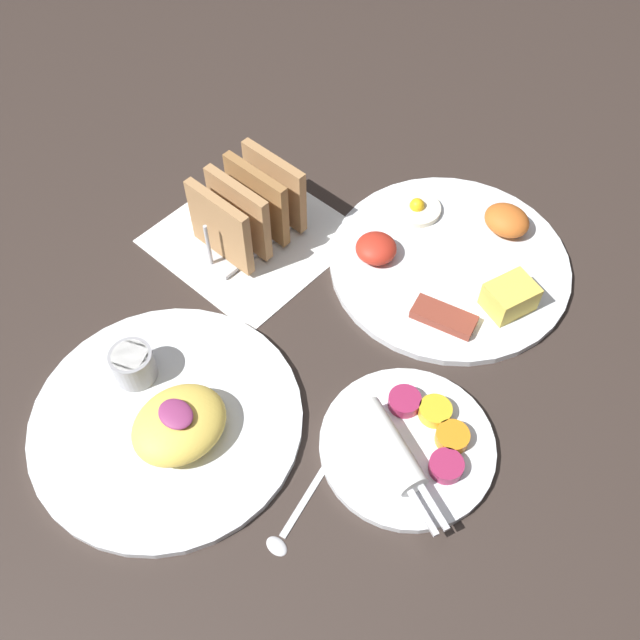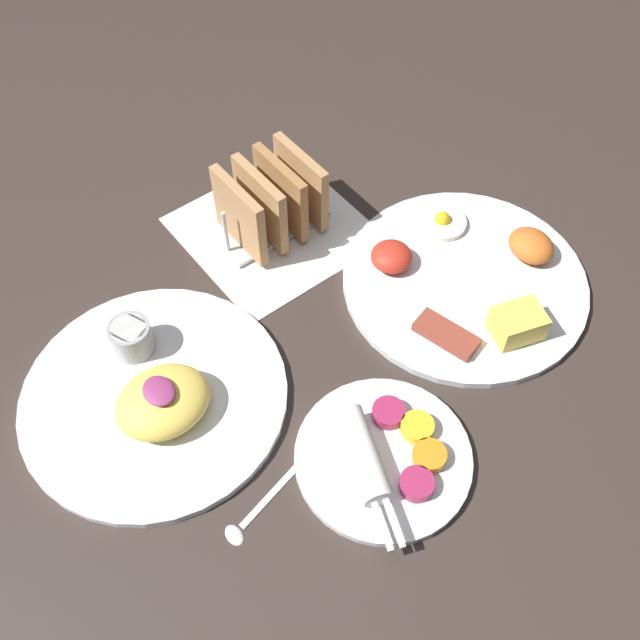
{
  "view_description": "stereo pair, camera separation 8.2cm",
  "coord_description": "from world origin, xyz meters",
  "px_view_note": "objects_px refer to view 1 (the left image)",
  "views": [
    {
      "loc": [
        0.34,
        -0.33,
        0.7
      ],
      "look_at": [
        0.01,
        0.03,
        0.03
      ],
      "focal_mm": 40.0,
      "sensor_mm": 36.0,
      "label": 1
    },
    {
      "loc": [
        0.39,
        -0.27,
        0.7
      ],
      "look_at": [
        0.01,
        0.03,
        0.03
      ],
      "focal_mm": 40.0,
      "sensor_mm": 36.0,
      "label": 2
    }
  ],
  "objects_px": {
    "plate_breakfast": "(452,260)",
    "plate_condiments": "(408,444)",
    "plate_foreground": "(167,417)",
    "toast_rack": "(248,209)"
  },
  "relations": [
    {
      "from": "plate_foreground",
      "to": "plate_breakfast",
      "type": "bearing_deg",
      "value": 76.22
    },
    {
      "from": "plate_foreground",
      "to": "toast_rack",
      "type": "relative_size",
      "value": 2.0
    },
    {
      "from": "plate_breakfast",
      "to": "toast_rack",
      "type": "xyz_separation_m",
      "value": [
        -0.22,
        -0.14,
        0.04
      ]
    },
    {
      "from": "plate_condiments",
      "to": "plate_foreground",
      "type": "height_order",
      "value": "plate_foreground"
    },
    {
      "from": "plate_breakfast",
      "to": "plate_foreground",
      "type": "bearing_deg",
      "value": -103.78
    },
    {
      "from": "plate_condiments",
      "to": "toast_rack",
      "type": "relative_size",
      "value": 1.27
    },
    {
      "from": "plate_foreground",
      "to": "plate_condiments",
      "type": "bearing_deg",
      "value": 35.5
    },
    {
      "from": "plate_foreground",
      "to": "toast_rack",
      "type": "bearing_deg",
      "value": 116.9
    },
    {
      "from": "plate_breakfast",
      "to": "plate_condiments",
      "type": "height_order",
      "value": "plate_breakfast"
    },
    {
      "from": "plate_breakfast",
      "to": "toast_rack",
      "type": "relative_size",
      "value": 2.05
    }
  ]
}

